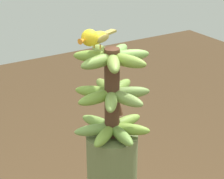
{
  "coord_description": "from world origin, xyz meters",
  "views": [
    {
      "loc": [
        1.11,
        -0.67,
        1.9
      ],
      "look_at": [
        0.0,
        0.0,
        1.33
      ],
      "focal_mm": 65.0,
      "sensor_mm": 36.0,
      "label": 1
    }
  ],
  "objects": [
    {
      "name": "banana_bunch",
      "position": [
        -0.0,
        0.0,
        1.31
      ],
      "size": [
        0.28,
        0.28,
        0.33
      ],
      "color": "#4C2D1E",
      "rests_on": "banana_tree"
    },
    {
      "name": "perched_bird",
      "position": [
        -0.02,
        -0.06,
        1.52
      ],
      "size": [
        0.1,
        0.18,
        0.08
      ],
      "color": "#C68933",
      "rests_on": "banana_bunch"
    }
  ]
}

